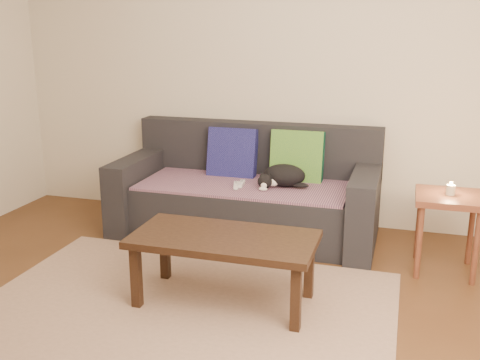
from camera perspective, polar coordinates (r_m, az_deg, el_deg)
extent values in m
plane|color=brown|center=(3.37, -6.92, -14.28)|extent=(4.50, 4.50, 0.00)
cube|color=beige|center=(4.84, 2.20, 11.08)|extent=(4.50, 0.04, 2.60)
cube|color=#232328|center=(4.58, 0.48, -3.11)|extent=(1.70, 0.78, 0.42)
cube|color=#232328|center=(4.83, 1.82, 3.23)|extent=(2.10, 0.18, 0.45)
cube|color=#232328|center=(4.89, -10.27, -1.05)|extent=(0.20, 0.90, 0.60)
cube|color=#232328|center=(4.39, 12.49, -3.05)|extent=(0.20, 0.90, 0.60)
cube|color=#3D2647|center=(4.49, 0.42, -0.52)|extent=(1.66, 0.74, 0.02)
cube|color=#12124F|center=(4.74, -0.78, 2.80)|extent=(0.41, 0.19, 0.42)
cube|color=#0A4533|center=(4.60, 5.82, 2.35)|extent=(0.43, 0.17, 0.44)
ellipsoid|color=black|center=(4.43, 4.54, 0.49)|extent=(0.37, 0.30, 0.17)
sphere|color=black|center=(4.35, 2.55, -0.14)|extent=(0.13, 0.13, 0.11)
sphere|color=white|center=(4.31, 2.44, -0.53)|extent=(0.06, 0.06, 0.05)
ellipsoid|color=black|center=(4.36, 6.16, -0.54)|extent=(0.14, 0.07, 0.04)
cube|color=white|center=(4.39, -0.40, -0.55)|extent=(0.07, 0.15, 0.03)
cube|color=white|center=(4.44, 0.14, -0.39)|extent=(0.05, 0.15, 0.03)
cube|color=brown|center=(4.06, 20.53, -1.71)|extent=(0.45, 0.45, 0.04)
cylinder|color=brown|center=(3.97, 17.73, -6.09)|extent=(0.04, 0.04, 0.51)
cylinder|color=brown|center=(4.00, 22.85, -6.43)|extent=(0.04, 0.04, 0.51)
cylinder|color=brown|center=(4.31, 17.70, -4.41)|extent=(0.04, 0.04, 0.51)
cylinder|color=brown|center=(4.33, 22.41, -4.74)|extent=(0.04, 0.04, 0.51)
cylinder|color=beige|center=(4.05, 20.61, -0.94)|extent=(0.06, 0.06, 0.07)
sphere|color=#FFBF59|center=(4.04, 20.67, -0.33)|extent=(0.02, 0.02, 0.02)
cube|color=tan|center=(3.48, -5.92, -13.05)|extent=(2.50, 1.80, 0.01)
cube|color=#322013|center=(3.39, -1.65, -6.03)|extent=(1.11, 0.55, 0.04)
cube|color=#322013|center=(3.48, -10.49, -9.70)|extent=(0.06, 0.06, 0.40)
cube|color=#322013|center=(3.19, 5.70, -11.97)|extent=(0.06, 0.06, 0.40)
cube|color=#322013|center=(3.83, -7.62, -7.21)|extent=(0.06, 0.06, 0.40)
cube|color=#322013|center=(3.56, 7.04, -8.95)|extent=(0.06, 0.06, 0.40)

